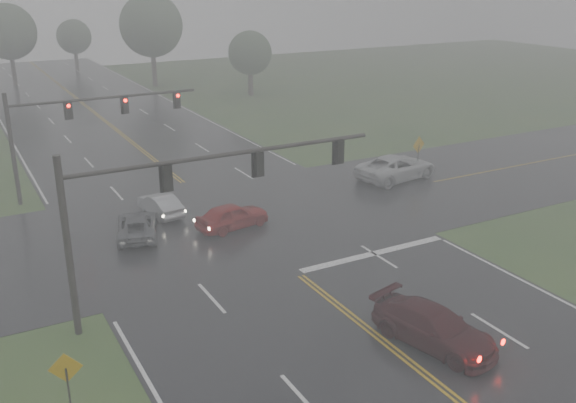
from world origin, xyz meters
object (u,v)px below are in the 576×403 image
sedan_silver (161,215)px  sedan_maroon (432,344)px  sedan_red (233,228)px  signal_gantry_far (72,121)px  pickup_white (396,179)px  car_grey (138,237)px  signal_gantry_near (172,194)px

sedan_silver → sedan_maroon: bearing=97.0°
sedan_red → signal_gantry_far: signal_gantry_far is taller
pickup_white → sedan_silver: bearing=77.4°
sedan_maroon → car_grey: 17.29m
car_grey → signal_gantry_far: signal_gantry_far is taller
pickup_white → signal_gantry_near: 22.18m
sedan_maroon → sedan_red: 14.63m
sedan_red → signal_gantry_near: 10.45m
sedan_maroon → sedan_silver: (-4.76, 18.41, 0.00)m
signal_gantry_near → sedan_silver: bearing=75.8°
sedan_silver → signal_gantry_near: (-2.79, -11.04, 5.14)m
signal_gantry_near → signal_gantry_far: signal_gantry_near is taller
sedan_silver → pickup_white: size_ratio=0.64×
signal_gantry_far → sedan_maroon: bearing=-71.5°
sedan_maroon → sedan_red: size_ratio=1.22×
sedan_silver → sedan_red: bearing=118.7°
sedan_silver → signal_gantry_far: size_ratio=0.33×
sedan_red → car_grey: sedan_red is taller
car_grey → pickup_white: size_ratio=0.73×
car_grey → signal_gantry_near: 9.95m
sedan_maroon → pickup_white: 20.82m
signal_gantry_near → car_grey: bearing=85.6°
sedan_red → sedan_silver: bearing=26.7°
sedan_maroon → car_grey: sedan_maroon is taller
sedan_maroon → sedan_red: bearing=83.0°
pickup_white → signal_gantry_near: bearing=108.7°
signal_gantry_near → signal_gantry_far: bearing=92.1°
sedan_maroon → sedan_red: (-1.90, 14.50, 0.00)m
signal_gantry_near → sedan_red: bearing=51.6°
pickup_white → signal_gantry_near: size_ratio=0.44×
sedan_red → signal_gantry_far: bearing=23.0°
sedan_red → signal_gantry_far: (-6.26, 9.82, 4.81)m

